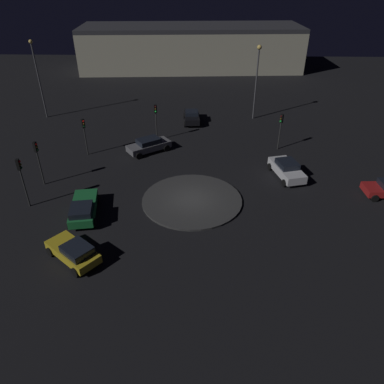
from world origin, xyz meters
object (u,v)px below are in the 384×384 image
(car_yellow, at_px, (74,252))
(traffic_light_east, at_px, (156,115))
(car_white, at_px, (287,169))
(traffic_light_north, at_px, (21,174))
(car_grey, at_px, (149,145))
(car_green, at_px, (83,208))
(streetlamp_east, at_px, (257,71))
(store_building, at_px, (191,48))
(traffic_light_northeast, at_px, (84,130))
(traffic_light_north_near, at_px, (38,155))
(streetlamp_northeast, at_px, (37,72))
(car_black, at_px, (192,117))
(traffic_light_southeast, at_px, (281,125))

(car_yellow, height_order, traffic_light_east, traffic_light_east)
(car_white, xyz_separation_m, traffic_light_north, (-5.55, 21.93, 2.24))
(car_grey, distance_m, car_green, 12.24)
(car_yellow, height_order, traffic_light_north, traffic_light_north)
(car_green, height_order, streetlamp_east, streetlamp_east)
(store_building, bearing_deg, traffic_light_northeast, 71.75)
(car_grey, xyz_separation_m, traffic_light_north_near, (-6.91, 8.59, 2.16))
(car_grey, height_order, streetlamp_northeast, streetlamp_northeast)
(car_white, xyz_separation_m, car_green, (-6.85, 17.04, -0.05))
(traffic_light_east, relative_size, traffic_light_northeast, 1.06)
(car_yellow, relative_size, car_green, 0.88)
(traffic_light_north_near, distance_m, store_building, 44.79)
(car_black, bearing_deg, car_white, -149.72)
(car_black, relative_size, traffic_light_north_near, 1.03)
(traffic_light_northeast, height_order, traffic_light_north_near, traffic_light_north_near)
(car_black, xyz_separation_m, traffic_light_northeast, (-9.43, 10.53, 2.00))
(traffic_light_east, xyz_separation_m, traffic_light_north_near, (-10.00, 9.07, 0.03))
(car_black, bearing_deg, streetlamp_northeast, 82.03)
(traffic_light_northeast, bearing_deg, car_white, 25.52)
(car_grey, height_order, traffic_light_northeast, traffic_light_northeast)
(traffic_light_northeast, bearing_deg, car_yellow, -40.42)
(streetlamp_northeast, height_order, streetlamp_east, streetlamp_northeast)
(streetlamp_northeast, distance_m, store_building, 31.91)
(car_green, height_order, streetlamp_northeast, streetlamp_northeast)
(traffic_light_north, distance_m, traffic_light_north_near, 3.49)
(car_yellow, distance_m, traffic_light_northeast, 16.40)
(car_grey, bearing_deg, traffic_light_east, 45.38)
(car_green, distance_m, traffic_light_north, 5.55)
(traffic_light_southeast, xyz_separation_m, streetlamp_northeast, (8.77, 28.32, 2.95))
(car_white, relative_size, car_grey, 1.01)
(car_yellow, distance_m, streetlamp_northeast, 29.54)
(car_white, distance_m, traffic_light_southeast, 6.33)
(streetlamp_northeast, relative_size, streetlamp_east, 1.06)
(traffic_light_northeast, relative_size, traffic_light_north_near, 0.93)
(car_black, bearing_deg, traffic_light_north_near, 136.45)
(car_white, bearing_deg, traffic_light_east, -136.21)
(car_grey, distance_m, traffic_light_northeast, 6.65)
(car_white, height_order, traffic_light_north_near, traffic_light_north_near)
(store_building, bearing_deg, streetlamp_east, 104.91)
(car_white, xyz_separation_m, streetlamp_northeast, (14.78, 28.08, 4.91))
(traffic_light_east, bearing_deg, car_grey, -28.28)
(car_black, height_order, traffic_light_southeast, traffic_light_southeast)
(car_white, bearing_deg, car_yellow, -68.68)
(traffic_light_southeast, bearing_deg, car_black, -87.76)
(car_yellow, relative_size, traffic_light_northeast, 1.10)
(streetlamp_northeast, bearing_deg, car_yellow, -156.03)
(car_white, bearing_deg, car_black, -160.39)
(car_white, relative_size, car_yellow, 1.12)
(traffic_light_southeast, height_order, streetlamp_northeast, streetlamp_northeast)
(traffic_light_north_near, relative_size, streetlamp_east, 0.46)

